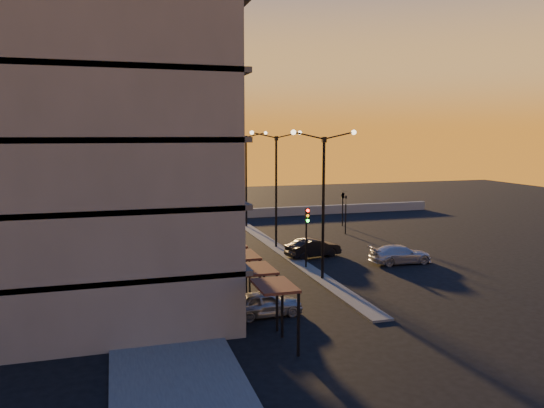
{
  "coord_description": "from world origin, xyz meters",
  "views": [
    {
      "loc": [
        -12.55,
        -30.56,
        9.25
      ],
      "look_at": [
        -1.14,
        7.36,
        4.0
      ],
      "focal_mm": 35.0,
      "sensor_mm": 36.0,
      "label": 1
    }
  ],
  "objects_px": {
    "streetlamp_mid": "(276,180)",
    "car_hatchback": "(265,303)",
    "car_sedan": "(313,248)",
    "traffic_light_main": "(307,228)",
    "car_wagon": "(401,254)"
  },
  "relations": [
    {
      "from": "streetlamp_mid",
      "to": "traffic_light_main",
      "type": "distance_m",
      "value": 7.62
    },
    {
      "from": "traffic_light_main",
      "to": "car_sedan",
      "type": "xyz_separation_m",
      "value": [
        1.72,
        3.22,
        -2.18
      ]
    },
    {
      "from": "car_sedan",
      "to": "car_hatchback",
      "type": "bearing_deg",
      "value": 134.82
    },
    {
      "from": "streetlamp_mid",
      "to": "traffic_light_main",
      "type": "height_order",
      "value": "streetlamp_mid"
    },
    {
      "from": "car_hatchback",
      "to": "car_sedan",
      "type": "bearing_deg",
      "value": -34.26
    },
    {
      "from": "car_hatchback",
      "to": "streetlamp_mid",
      "type": "bearing_deg",
      "value": -21.8
    },
    {
      "from": "traffic_light_main",
      "to": "car_sedan",
      "type": "height_order",
      "value": "traffic_light_main"
    },
    {
      "from": "streetlamp_mid",
      "to": "car_wagon",
      "type": "distance_m",
      "value": 11.43
    },
    {
      "from": "streetlamp_mid",
      "to": "car_hatchback",
      "type": "height_order",
      "value": "streetlamp_mid"
    },
    {
      "from": "streetlamp_mid",
      "to": "car_wagon",
      "type": "xyz_separation_m",
      "value": [
        7.06,
        -7.51,
        -4.94
      ]
    },
    {
      "from": "traffic_light_main",
      "to": "car_hatchback",
      "type": "relative_size",
      "value": 1.1
    },
    {
      "from": "car_hatchback",
      "to": "car_sedan",
      "type": "height_order",
      "value": "car_sedan"
    },
    {
      "from": "traffic_light_main",
      "to": "car_sedan",
      "type": "bearing_deg",
      "value": 61.8
    },
    {
      "from": "traffic_light_main",
      "to": "car_hatchback",
      "type": "distance_m",
      "value": 10.12
    },
    {
      "from": "car_wagon",
      "to": "car_hatchback",
      "type": "bearing_deg",
      "value": 124.68
    }
  ]
}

